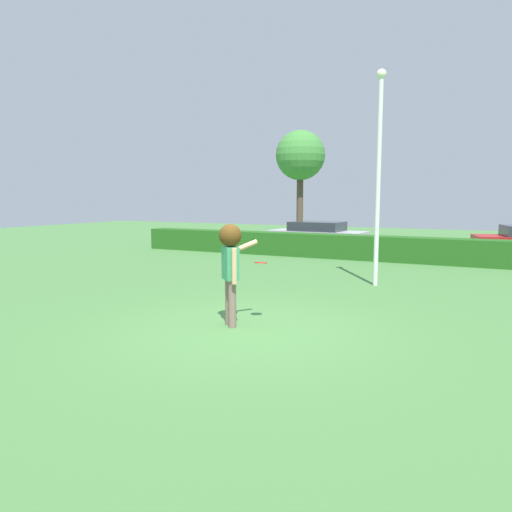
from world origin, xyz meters
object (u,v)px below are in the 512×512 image
parked_car_silver (317,234)px  maple_tree (300,156)px  frisbee (261,263)px  lamppost (379,168)px  person (231,259)px

parked_car_silver → maple_tree: bearing=118.5°
frisbee → parked_car_silver: bearing=104.9°
frisbee → maple_tree: 19.07m
parked_car_silver → maple_tree: size_ratio=0.71×
frisbee → maple_tree: bearing=109.4°
frisbee → lamppost: 5.23m
frisbee → lamppost: lamppost is taller
maple_tree → frisbee: bearing=-70.6°
frisbee → lamppost: (1.00, 4.76, 1.93)m
lamppost → maple_tree: 14.90m
frisbee → person: bearing=-131.2°
lamppost → maple_tree: maple_tree is taller
person → parked_car_silver: (-2.86, 12.58, -0.53)m
person → frisbee: size_ratio=7.91×
person → maple_tree: maple_tree is taller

